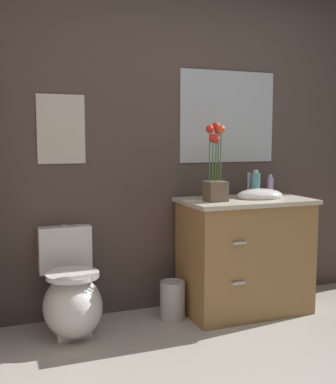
# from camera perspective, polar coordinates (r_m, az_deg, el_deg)

# --- Properties ---
(wall_back) EXTENTS (4.68, 0.05, 2.50)m
(wall_back) POSITION_cam_1_polar(r_m,az_deg,el_deg) (3.72, 4.70, 5.88)
(wall_back) COLOR #4C3D38
(wall_back) RESTS_ON ground_plane
(toilet) EXTENTS (0.38, 0.59, 0.69)m
(toilet) POSITION_cam_1_polar(r_m,az_deg,el_deg) (3.26, -11.49, -12.30)
(toilet) COLOR white
(toilet) RESTS_ON ground_plane
(vanity_cabinet) EXTENTS (0.94, 0.56, 1.02)m
(vanity_cabinet) POSITION_cam_1_polar(r_m,az_deg,el_deg) (3.61, 9.18, -7.27)
(vanity_cabinet) COLOR #9E7242
(vanity_cabinet) RESTS_ON ground_plane
(flower_vase) EXTENTS (0.14, 0.14, 0.55)m
(flower_vase) POSITION_cam_1_polar(r_m,az_deg,el_deg) (3.35, 5.70, 2.31)
(flower_vase) COLOR brown
(flower_vase) RESTS_ON vanity_cabinet
(soap_bottle) EXTENTS (0.05, 0.05, 0.16)m
(soap_bottle) POSITION_cam_1_polar(r_m,az_deg,el_deg) (3.79, 12.13, 0.74)
(soap_bottle) COLOR #B28CBF
(soap_bottle) RESTS_ON vanity_cabinet
(lotion_bottle) EXTENTS (0.07, 0.07, 0.20)m
(lotion_bottle) POSITION_cam_1_polar(r_m,az_deg,el_deg) (3.66, 10.42, 0.90)
(lotion_bottle) COLOR teal
(lotion_bottle) RESTS_ON vanity_cabinet
(trash_bin) EXTENTS (0.18, 0.18, 0.27)m
(trash_bin) POSITION_cam_1_polar(r_m,az_deg,el_deg) (3.49, 0.55, -12.77)
(trash_bin) COLOR #B7B7BC
(trash_bin) RESTS_ON ground_plane
(wall_poster) EXTENTS (0.33, 0.01, 0.47)m
(wall_poster) POSITION_cam_1_polar(r_m,az_deg,el_deg) (3.36, -12.67, 7.34)
(wall_poster) COLOR beige
(wall_mirror) EXTENTS (0.80, 0.01, 0.70)m
(wall_mirror) POSITION_cam_1_polar(r_m,az_deg,el_deg) (3.77, 7.16, 8.91)
(wall_mirror) COLOR #B2BCC6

